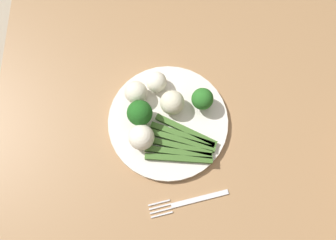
{
  "coord_description": "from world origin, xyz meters",
  "views": [
    {
      "loc": [
        -0.25,
        0.03,
        1.48
      ],
      "look_at": [
        -0.03,
        0.03,
        0.77
      ],
      "focal_mm": 37.33,
      "sensor_mm": 36.0,
      "label": 1
    }
  ],
  "objects_px": {
    "fork": "(188,202)",
    "broccoli_front": "(202,99)",
    "plate": "(168,122)",
    "cauliflower_near_fork": "(156,82)",
    "cauliflower_mid": "(136,92)",
    "dining_table": "(180,124)",
    "broccoli_right": "(140,113)",
    "asparagus_bundle": "(181,144)",
    "cauliflower_edge": "(141,137)",
    "cauliflower_outer_edge": "(172,104)"
  },
  "relations": [
    {
      "from": "fork",
      "to": "broccoli_front",
      "type": "bearing_deg",
      "value": -112.59
    },
    {
      "from": "plate",
      "to": "cauliflower_near_fork",
      "type": "height_order",
      "value": "cauliflower_near_fork"
    },
    {
      "from": "plate",
      "to": "cauliflower_mid",
      "type": "xyz_separation_m",
      "value": [
        0.06,
        0.07,
        0.03
      ]
    },
    {
      "from": "dining_table",
      "to": "broccoli_right",
      "type": "bearing_deg",
      "value": 107.07
    },
    {
      "from": "asparagus_bundle",
      "to": "cauliflower_mid",
      "type": "bearing_deg",
      "value": -33.99
    },
    {
      "from": "cauliflower_edge",
      "to": "cauliflower_outer_edge",
      "type": "bearing_deg",
      "value": -41.35
    },
    {
      "from": "broccoli_right",
      "to": "cauliflower_edge",
      "type": "bearing_deg",
      "value": -175.46
    },
    {
      "from": "broccoli_right",
      "to": "asparagus_bundle",
      "type": "bearing_deg",
      "value": -124.11
    },
    {
      "from": "broccoli_right",
      "to": "broccoli_front",
      "type": "bearing_deg",
      "value": -75.98
    },
    {
      "from": "dining_table",
      "to": "cauliflower_mid",
      "type": "distance_m",
      "value": 0.18
    },
    {
      "from": "dining_table",
      "to": "plate",
      "type": "height_order",
      "value": "plate"
    },
    {
      "from": "plate",
      "to": "cauliflower_outer_edge",
      "type": "distance_m",
      "value": 0.04
    },
    {
      "from": "dining_table",
      "to": "cauliflower_outer_edge",
      "type": "distance_m",
      "value": 0.16
    },
    {
      "from": "plate",
      "to": "cauliflower_mid",
      "type": "height_order",
      "value": "cauliflower_mid"
    },
    {
      "from": "dining_table",
      "to": "fork",
      "type": "relative_size",
      "value": 7.52
    },
    {
      "from": "cauliflower_near_fork",
      "to": "cauliflower_mid",
      "type": "height_order",
      "value": "cauliflower_mid"
    },
    {
      "from": "broccoli_front",
      "to": "cauliflower_mid",
      "type": "xyz_separation_m",
      "value": [
        0.02,
        0.14,
        -0.01
      ]
    },
    {
      "from": "cauliflower_mid",
      "to": "cauliflower_edge",
      "type": "height_order",
      "value": "cauliflower_edge"
    },
    {
      "from": "broccoli_front",
      "to": "fork",
      "type": "xyz_separation_m",
      "value": [
        -0.21,
        0.03,
        -0.05
      ]
    },
    {
      "from": "broccoli_right",
      "to": "fork",
      "type": "xyz_separation_m",
      "value": [
        -0.17,
        -0.1,
        -0.05
      ]
    },
    {
      "from": "dining_table",
      "to": "cauliflower_near_fork",
      "type": "relative_size",
      "value": 27.75
    },
    {
      "from": "plate",
      "to": "cauliflower_near_fork",
      "type": "relative_size",
      "value": 5.77
    },
    {
      "from": "cauliflower_outer_edge",
      "to": "plate",
      "type": "bearing_deg",
      "value": 162.17
    },
    {
      "from": "plate",
      "to": "asparagus_bundle",
      "type": "height_order",
      "value": "asparagus_bundle"
    },
    {
      "from": "cauliflower_outer_edge",
      "to": "broccoli_right",
      "type": "bearing_deg",
      "value": 109.14
    },
    {
      "from": "fork",
      "to": "broccoli_right",
      "type": "bearing_deg",
      "value": -74.39
    },
    {
      "from": "plate",
      "to": "broccoli_right",
      "type": "xyz_separation_m",
      "value": [
        0.0,
        0.06,
        0.04
      ]
    },
    {
      "from": "broccoli_front",
      "to": "cauliflower_mid",
      "type": "bearing_deg",
      "value": 82.48
    },
    {
      "from": "cauliflower_mid",
      "to": "dining_table",
      "type": "bearing_deg",
      "value": -103.57
    },
    {
      "from": "broccoli_front",
      "to": "cauliflower_near_fork",
      "type": "bearing_deg",
      "value": 65.86
    },
    {
      "from": "dining_table",
      "to": "fork",
      "type": "xyz_separation_m",
      "value": [
        -0.2,
        -0.01,
        0.12
      ]
    },
    {
      "from": "cauliflower_mid",
      "to": "cauliflower_outer_edge",
      "type": "xyz_separation_m",
      "value": [
        -0.03,
        -0.08,
        0.0
      ]
    },
    {
      "from": "broccoli_front",
      "to": "cauliflower_mid",
      "type": "height_order",
      "value": "broccoli_front"
    },
    {
      "from": "fork",
      "to": "cauliflower_edge",
      "type": "bearing_deg",
      "value": -66.91
    },
    {
      "from": "cauliflower_mid",
      "to": "cauliflower_outer_edge",
      "type": "relative_size",
      "value": 0.94
    },
    {
      "from": "broccoli_right",
      "to": "broccoli_front",
      "type": "distance_m",
      "value": 0.13
    },
    {
      "from": "plate",
      "to": "fork",
      "type": "xyz_separation_m",
      "value": [
        -0.17,
        -0.04,
        -0.01
      ]
    },
    {
      "from": "cauliflower_outer_edge",
      "to": "fork",
      "type": "bearing_deg",
      "value": -171.15
    },
    {
      "from": "cauliflower_outer_edge",
      "to": "cauliflower_mid",
      "type": "bearing_deg",
      "value": 70.23
    },
    {
      "from": "cauliflower_near_fork",
      "to": "fork",
      "type": "bearing_deg",
      "value": -165.52
    },
    {
      "from": "broccoli_front",
      "to": "fork",
      "type": "distance_m",
      "value": 0.21
    },
    {
      "from": "plate",
      "to": "asparagus_bundle",
      "type": "distance_m",
      "value": 0.06
    },
    {
      "from": "fork",
      "to": "cauliflower_outer_edge",
      "type": "bearing_deg",
      "value": -94.87
    },
    {
      "from": "broccoli_front",
      "to": "fork",
      "type": "relative_size",
      "value": 0.34
    },
    {
      "from": "cauliflower_edge",
      "to": "cauliflower_near_fork",
      "type": "bearing_deg",
      "value": -13.3
    },
    {
      "from": "broccoli_right",
      "to": "cauliflower_mid",
      "type": "xyz_separation_m",
      "value": [
        0.05,
        0.01,
        -0.01
      ]
    },
    {
      "from": "plate",
      "to": "broccoli_right",
      "type": "distance_m",
      "value": 0.07
    },
    {
      "from": "asparagus_bundle",
      "to": "cauliflower_outer_edge",
      "type": "bearing_deg",
      "value": -62.82
    },
    {
      "from": "plate",
      "to": "broccoli_front",
      "type": "height_order",
      "value": "broccoli_front"
    },
    {
      "from": "broccoli_front",
      "to": "cauliflower_edge",
      "type": "distance_m",
      "value": 0.15
    }
  ]
}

